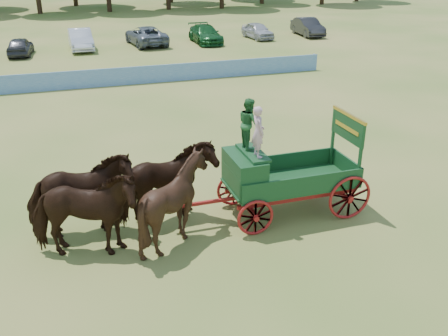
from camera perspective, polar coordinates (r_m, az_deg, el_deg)
ground at (r=14.41m, az=1.37°, el=-7.51°), size 160.00×160.00×0.00m
horse_lead_left at (r=13.34m, az=-15.78°, el=-5.20°), size 3.14×2.02×2.45m
horse_lead_right at (r=14.32m, az=-16.05°, el=-3.14°), size 2.91×1.34×2.45m
horse_wheel_left at (r=13.56m, az=-5.64°, el=-3.82°), size 2.37×2.14×2.46m
horse_wheel_right at (r=14.53m, az=-6.61°, el=-1.90°), size 3.11×1.89×2.45m
farm_dray at (r=14.72m, az=5.15°, el=0.08°), size 6.00×2.00×3.63m
sponsor_banner at (r=30.55m, az=-11.90°, el=10.19°), size 26.00×0.08×1.05m
parked_cars at (r=42.27m, az=-19.16°, el=13.46°), size 45.85×6.90×1.65m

